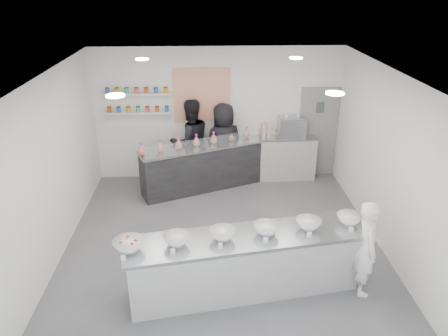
{
  "coord_description": "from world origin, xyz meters",
  "views": [
    {
      "loc": [
        -0.26,
        -6.44,
        4.37
      ],
      "look_at": [
        0.03,
        0.4,
        1.33
      ],
      "focal_mm": 35.0,
      "sensor_mm": 36.0,
      "label": 1
    }
  ],
  "objects_px": {
    "espresso_ledge": "(285,158)",
    "woman_prep": "(367,248)",
    "staff_left": "(191,142)",
    "staff_right": "(224,144)",
    "back_bar": "(214,165)",
    "prep_counter": "(244,263)",
    "espresso_machine": "(292,128)"
  },
  "relations": [
    {
      "from": "back_bar",
      "to": "staff_right",
      "type": "xyz_separation_m",
      "value": [
        0.23,
        0.25,
        0.41
      ]
    },
    {
      "from": "prep_counter",
      "to": "staff_left",
      "type": "bearing_deg",
      "value": 93.14
    },
    {
      "from": "espresso_ledge",
      "to": "woman_prep",
      "type": "xyz_separation_m",
      "value": [
        0.49,
        -4.0,
        0.24
      ]
    },
    {
      "from": "back_bar",
      "to": "staff_right",
      "type": "distance_m",
      "value": 0.53
    },
    {
      "from": "staff_left",
      "to": "staff_right",
      "type": "relative_size",
      "value": 1.06
    },
    {
      "from": "staff_left",
      "to": "staff_right",
      "type": "height_order",
      "value": "staff_left"
    },
    {
      "from": "staff_right",
      "to": "back_bar",
      "type": "bearing_deg",
      "value": 29.12
    },
    {
      "from": "prep_counter",
      "to": "staff_right",
      "type": "height_order",
      "value": "staff_right"
    },
    {
      "from": "espresso_ledge",
      "to": "staff_left",
      "type": "xyz_separation_m",
      "value": [
        -2.17,
        -0.1,
        0.46
      ]
    },
    {
      "from": "espresso_machine",
      "to": "woman_prep",
      "type": "bearing_deg",
      "value": -84.44
    },
    {
      "from": "staff_left",
      "to": "staff_right",
      "type": "distance_m",
      "value": 0.74
    },
    {
      "from": "prep_counter",
      "to": "staff_left",
      "type": "distance_m",
      "value": 3.95
    },
    {
      "from": "espresso_ledge",
      "to": "prep_counter",
      "type": "bearing_deg",
      "value": -108.2
    },
    {
      "from": "espresso_machine",
      "to": "staff_left",
      "type": "bearing_deg",
      "value": -177.45
    },
    {
      "from": "prep_counter",
      "to": "back_bar",
      "type": "xyz_separation_m",
      "value": [
        -0.37,
        3.57,
        0.04
      ]
    },
    {
      "from": "espresso_machine",
      "to": "staff_right",
      "type": "xyz_separation_m",
      "value": [
        -1.53,
        -0.1,
        -0.32
      ]
    },
    {
      "from": "espresso_machine",
      "to": "staff_right",
      "type": "height_order",
      "value": "staff_right"
    },
    {
      "from": "espresso_ledge",
      "to": "woman_prep",
      "type": "bearing_deg",
      "value": -83.05
    },
    {
      "from": "woman_prep",
      "to": "staff_left",
      "type": "bearing_deg",
      "value": 41.68
    },
    {
      "from": "woman_prep",
      "to": "back_bar",
      "type": "bearing_deg",
      "value": 37.87
    },
    {
      "from": "prep_counter",
      "to": "espresso_ledge",
      "type": "xyz_separation_m",
      "value": [
        1.29,
        3.92,
        0.04
      ]
    },
    {
      "from": "prep_counter",
      "to": "staff_right",
      "type": "relative_size",
      "value": 1.88
    },
    {
      "from": "espresso_ledge",
      "to": "woman_prep",
      "type": "distance_m",
      "value": 4.04
    },
    {
      "from": "back_bar",
      "to": "espresso_ledge",
      "type": "relative_size",
      "value": 2.4
    },
    {
      "from": "staff_left",
      "to": "woman_prep",
      "type": "bearing_deg",
      "value": 101.38
    },
    {
      "from": "espresso_ledge",
      "to": "staff_right",
      "type": "distance_m",
      "value": 1.49
    },
    {
      "from": "woman_prep",
      "to": "staff_right",
      "type": "distance_m",
      "value": 4.35
    },
    {
      "from": "back_bar",
      "to": "espresso_machine",
      "type": "distance_m",
      "value": 1.93
    },
    {
      "from": "prep_counter",
      "to": "espresso_machine",
      "type": "distance_m",
      "value": 4.23
    },
    {
      "from": "back_bar",
      "to": "staff_right",
      "type": "relative_size",
      "value": 1.79
    },
    {
      "from": "espresso_ledge",
      "to": "staff_left",
      "type": "distance_m",
      "value": 2.22
    },
    {
      "from": "prep_counter",
      "to": "woman_prep",
      "type": "distance_m",
      "value": 1.8
    }
  ]
}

